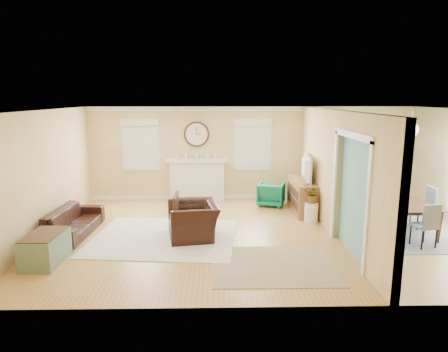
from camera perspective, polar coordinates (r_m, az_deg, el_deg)
The scene contains 27 objects.
floor at distance 8.59m, azimuth 5.44°, elevation -8.24°, with size 9.00×9.00×0.00m, color #AD7B44.
wall_back at distance 11.20m, azimuth 3.81°, elevation 3.21°, with size 9.00×0.02×2.60m, color tan.
wall_front at distance 5.37m, azimuth 9.37°, elevation -5.78°, with size 9.00×0.02×2.60m, color tan.
wall_left at distance 8.92m, azimuth -24.45°, elevation 0.16°, with size 0.02×6.00×2.60m, color tan.
ceiling at distance 8.11m, azimuth 5.78°, elevation 9.35°, with size 9.00×6.00×0.02m, color white.
partition at distance 8.82m, azimuth 15.19°, elevation 1.04°, with size 0.17×6.00×2.60m.
fireplace at distance 11.17m, azimuth -3.87°, elevation -0.47°, with size 1.70×0.30×1.17m.
wall_clock at distance 11.07m, azimuth -3.94°, elevation 5.98°, with size 0.70×0.07×0.70m.
window_left at distance 11.26m, azimuth -11.86°, elevation 4.87°, with size 1.05×0.13×1.42m.
window_right at distance 11.11m, azimuth 4.11°, elevation 5.00°, with size 1.05×0.13×1.42m.
pendant at distance 9.00m, azimuth 25.16°, elevation 5.99°, with size 0.30×0.30×0.55m.
rug_cream at distance 8.44m, azimuth -8.52°, elevation -8.63°, with size 2.88×2.50×0.02m, color silver.
rug_jute at distance 7.11m, azimuth 7.07°, elevation -12.51°, with size 2.11×1.72×0.01m, color tan.
rug_grey at distance 9.60m, azimuth 23.32°, elevation -7.00°, with size 2.29×2.86×0.01m, color slate.
sofa at distance 9.05m, azimuth -20.75°, elevation -6.09°, with size 1.90×0.74×0.56m, color black.
eames_chair at distance 8.29m, azimuth -4.42°, elevation -6.33°, with size 1.11×0.97×0.72m, color black.
green_chair at distance 10.73m, azimuth 6.75°, elevation -2.59°, with size 0.66×0.68×0.62m, color #09704B.
trunk at distance 7.71m, azimuth -24.18°, elevation -9.42°, with size 0.60×0.95×0.54m.
credenza at distance 10.28m, azimuth 11.19°, elevation -2.82°, with size 0.53×1.55×0.80m.
tv at distance 10.13m, azimuth 11.25°, elevation 1.13°, with size 1.11×0.15×0.64m, color black.
garden_stool at distance 9.49m, azimuth 12.34°, elevation -5.14°, with size 0.31×0.31×0.45m, color white.
potted_plant at distance 9.37m, azimuth 12.46°, elevation -2.50°, with size 0.40×0.35×0.44m, color #337F33.
dining_table at distance 9.50m, azimuth 23.47°, elevation -5.08°, with size 1.94×1.08×0.68m, color #432916.
dining_chair_n at distance 10.44m, azimuth 21.61°, elevation -2.08°, with size 0.50×0.50×1.01m.
dining_chair_s at distance 8.62m, azimuth 26.74°, elevation -5.76°, with size 0.47×0.47×0.88m.
dining_chair_w at distance 9.20m, azimuth 20.02°, elevation -4.10°, with size 0.48×0.48×0.91m.
dining_chair_e at distance 9.79m, azimuth 26.54°, elevation -3.61°, with size 0.42×0.42×0.94m.
Camera 1 is at (-0.98, -8.05, 2.86)m, focal length 32.00 mm.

